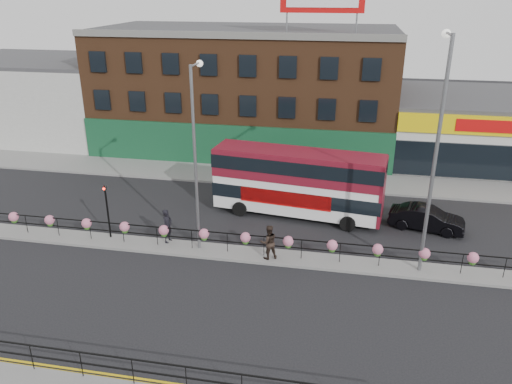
% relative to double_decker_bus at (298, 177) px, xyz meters
% --- Properties ---
extents(ground, '(120.00, 120.00, 0.00)m').
position_rel_double_decker_bus_xyz_m(ground, '(-2.16, -5.63, -2.60)').
color(ground, black).
rests_on(ground, ground).
extents(north_pavement, '(60.00, 4.00, 0.15)m').
position_rel_double_decker_bus_xyz_m(north_pavement, '(-2.16, 6.37, -2.53)').
color(north_pavement, gray).
rests_on(north_pavement, ground).
extents(median, '(60.00, 1.60, 0.15)m').
position_rel_double_decker_bus_xyz_m(median, '(-2.16, -5.63, -2.53)').
color(median, gray).
rests_on(median, ground).
extents(brick_building, '(25.00, 12.21, 10.30)m').
position_rel_double_decker_bus_xyz_m(brick_building, '(-6.16, 14.33, 2.52)').
color(brick_building, brown).
rests_on(brick_building, ground).
extents(supermarket, '(15.00, 12.25, 5.30)m').
position_rel_double_decker_bus_xyz_m(supermarket, '(13.84, 14.27, 0.05)').
color(supermarket, silver).
rests_on(supermarket, ground).
extents(warehouse_west, '(15.50, 12.00, 7.30)m').
position_rel_double_decker_bus_xyz_m(warehouse_west, '(-26.41, 14.37, 1.05)').
color(warehouse_west, '#B8B8B2').
rests_on(warehouse_west, ground).
extents(median_railing, '(30.04, 0.56, 1.23)m').
position_rel_double_decker_bus_xyz_m(median_railing, '(-2.16, -5.63, -1.56)').
color(median_railing, black).
rests_on(median_railing, median).
extents(south_railing, '(20.04, 0.05, 1.12)m').
position_rel_double_decker_bus_xyz_m(south_railing, '(-4.16, -15.73, -1.64)').
color(south_railing, black).
rests_on(south_railing, south_pavement).
extents(double_decker_bus, '(10.71, 3.81, 4.24)m').
position_rel_double_decker_bus_xyz_m(double_decker_bus, '(0.00, 0.00, 0.00)').
color(double_decker_bus, white).
rests_on(double_decker_bus, ground).
extents(car, '(3.31, 4.95, 1.43)m').
position_rel_double_decker_bus_xyz_m(car, '(7.76, -0.53, -1.89)').
color(car, black).
rests_on(car, ground).
extents(pedestrian_a, '(0.87, 0.70, 1.96)m').
position_rel_double_decker_bus_xyz_m(pedestrian_a, '(-6.71, -5.14, -1.47)').
color(pedestrian_a, black).
rests_on(pedestrian_a, median).
extents(pedestrian_b, '(1.50, 1.46, 1.90)m').
position_rel_double_decker_bus_xyz_m(pedestrian_b, '(-0.87, -5.92, -1.50)').
color(pedestrian_b, black).
rests_on(pedestrian_b, median).
extents(lamp_column_west, '(0.36, 1.74, 9.89)m').
position_rel_double_decker_bus_xyz_m(lamp_column_west, '(-4.79, -5.24, 3.41)').
color(lamp_column_west, slate).
rests_on(lamp_column_west, median).
extents(lamp_column_east, '(0.41, 2.02, 11.53)m').
position_rel_double_decker_bus_xyz_m(lamp_column_east, '(6.85, -5.35, 4.38)').
color(lamp_column_east, slate).
rests_on(lamp_column_east, median).
extents(traffic_light_median, '(0.15, 0.28, 3.65)m').
position_rel_double_decker_bus_xyz_m(traffic_light_median, '(-10.16, -5.24, -0.13)').
color(traffic_light_median, black).
rests_on(traffic_light_median, median).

